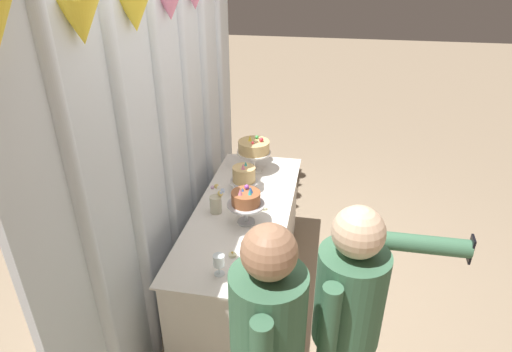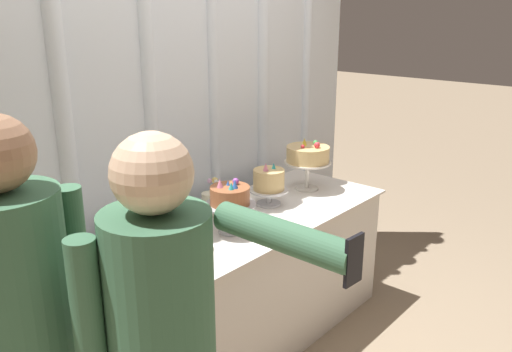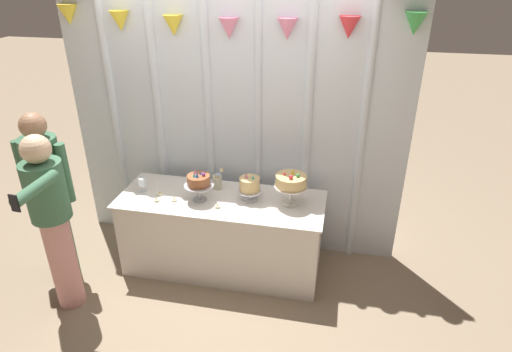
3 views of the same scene
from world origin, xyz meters
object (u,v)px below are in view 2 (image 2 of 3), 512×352
cake_table (246,281)px  tealight_far_right (269,224)px  cake_display_center (269,182)px  flower_vase (211,201)px  cake_display_leftmost (230,198)px  cake_display_rightmost (308,156)px  tealight_near_left (190,261)px  wine_glass (134,249)px  tealight_far_left (171,255)px  tealight_near_right (208,248)px

cake_table → tealight_far_right: bearing=-84.7°
cake_display_center → flower_vase: (-0.34, 0.14, -0.06)m
cake_table → flower_vase: 0.51m
cake_display_leftmost → cake_display_rightmost: cake_display_rightmost is taller
cake_table → tealight_near_left: size_ratio=41.91×
wine_glass → tealight_near_left: bearing=-37.4°
tealight_far_left → cake_display_center: bearing=6.7°
cake_display_rightmost → tealight_far_left: cake_display_rightmost is taller
wine_glass → tealight_far_left: size_ratio=2.76×
cake_table → flower_vase: size_ratio=8.91×
tealight_near_left → tealight_far_right: bearing=0.7°
cake_display_leftmost → tealight_near_right: 0.29m
tealight_far_left → tealight_far_right: size_ratio=0.96×
tealight_far_right → cake_display_rightmost: bearing=17.2°
wine_glass → tealight_near_right: 0.38m
cake_display_rightmost → flower_vase: (-0.71, 0.15, -0.14)m
cake_table → tealight_near_right: size_ratio=38.09×
cake_display_center → tealight_far_left: size_ratio=5.24×
tealight_near_right → flower_vase: bearing=43.8°
cake_table → tealight_near_left: bearing=-163.8°
flower_vase → cake_display_leftmost: bearing=-112.0°
tealight_near_left → flower_vase: bearing=36.1°
cake_table → tealight_far_left: size_ratio=37.75×
cake_display_center → tealight_far_right: (-0.24, -0.20, -0.13)m
cake_display_center → tealight_near_left: 0.85m
wine_glass → flower_vase: 0.70m
cake_table → tealight_near_left: (-0.56, -0.16, 0.39)m
tealight_far_left → tealight_near_right: bearing=-23.4°
cake_table → tealight_near_right: (-0.40, -0.12, 0.39)m
cake_display_center → cake_display_rightmost: size_ratio=0.80×
tealight_far_left → cake_display_rightmost: bearing=4.1°
cake_display_leftmost → cake_display_rightmost: bearing=6.8°
cake_table → tealight_far_right: size_ratio=36.35×
cake_display_center → wine_glass: (-1.01, -0.06, -0.04)m
cake_display_rightmost → flower_vase: bearing=168.3°
flower_vase → tealight_far_left: flower_vase is taller
cake_display_center → tealight_far_right: bearing=-140.5°
cake_display_center → tealight_near_left: size_ratio=5.82×
tealight_near_right → tealight_far_left: bearing=156.6°
tealight_near_left → tealight_far_right: tealight_far_right is taller
tealight_far_left → tealight_far_right: (0.58, -0.10, 0.00)m
cake_display_leftmost → wine_glass: cake_display_leftmost is taller
cake_display_rightmost → flower_vase: cake_display_rightmost is taller
flower_vase → tealight_near_left: 0.59m
cake_table → cake_display_center: cake_display_center is taller
cake_display_center → tealight_near_left: bearing=-165.7°
cake_display_center → tealight_near_right: size_ratio=5.29×
cake_display_rightmost → wine_glass: (-1.38, -0.05, -0.12)m
cake_display_leftmost → cake_display_center: size_ratio=1.13×
cake_display_rightmost → tealight_far_right: bearing=-162.8°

